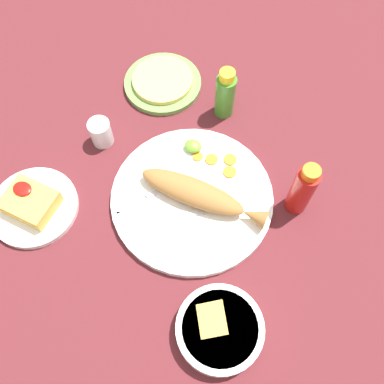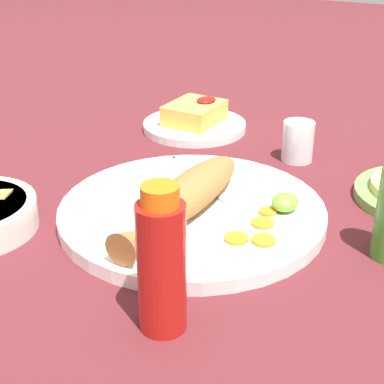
{
  "view_description": "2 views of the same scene",
  "coord_description": "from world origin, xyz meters",
  "px_view_note": "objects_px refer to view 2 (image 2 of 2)",
  "views": [
    {
      "loc": [
        -0.17,
        0.36,
        0.84
      ],
      "look_at": [
        0.0,
        0.0,
        0.04
      ],
      "focal_mm": 40.0,
      "sensor_mm": 36.0,
      "label": 1
    },
    {
      "loc": [
        -0.59,
        -0.34,
        0.37
      ],
      "look_at": [
        0.0,
        0.0,
        0.04
      ],
      "focal_mm": 55.0,
      "sensor_mm": 36.0,
      "label": 2
    }
  ],
  "objects_px": {
    "fork_near": "(165,178)",
    "hot_sauce_bottle_red": "(162,263)",
    "fork_far": "(199,176)",
    "salt_cup": "(298,144)",
    "main_plate": "(192,212)",
    "side_plate_fries": "(194,126)",
    "fried_fish": "(186,195)"
  },
  "relations": [
    {
      "from": "fried_fish",
      "to": "fork_far",
      "type": "xyz_separation_m",
      "value": [
        0.1,
        0.04,
        -0.02
      ]
    },
    {
      "from": "fork_far",
      "to": "salt_cup",
      "type": "distance_m",
      "value": 0.19
    },
    {
      "from": "fork_near",
      "to": "hot_sauce_bottle_red",
      "type": "height_order",
      "value": "hot_sauce_bottle_red"
    },
    {
      "from": "fried_fish",
      "to": "hot_sauce_bottle_red",
      "type": "bearing_deg",
      "value": -157.81
    },
    {
      "from": "salt_cup",
      "to": "fork_far",
      "type": "bearing_deg",
      "value": 153.53
    },
    {
      "from": "side_plate_fries",
      "to": "fork_near",
      "type": "bearing_deg",
      "value": -159.33
    },
    {
      "from": "main_plate",
      "to": "fork_far",
      "type": "bearing_deg",
      "value": 24.1
    },
    {
      "from": "fork_near",
      "to": "side_plate_fries",
      "type": "relative_size",
      "value": 0.9
    },
    {
      "from": "salt_cup",
      "to": "side_plate_fries",
      "type": "height_order",
      "value": "salt_cup"
    },
    {
      "from": "hot_sauce_bottle_red",
      "to": "salt_cup",
      "type": "xyz_separation_m",
      "value": [
        0.46,
        0.04,
        -0.04
      ]
    },
    {
      "from": "main_plate",
      "to": "hot_sauce_bottle_red",
      "type": "relative_size",
      "value": 2.29
    },
    {
      "from": "hot_sauce_bottle_red",
      "to": "side_plate_fries",
      "type": "bearing_deg",
      "value": 26.73
    },
    {
      "from": "hot_sauce_bottle_red",
      "to": "fried_fish",
      "type": "bearing_deg",
      "value": 24.33
    },
    {
      "from": "fried_fish",
      "to": "fork_far",
      "type": "bearing_deg",
      "value": 18.77
    },
    {
      "from": "fried_fish",
      "to": "hot_sauce_bottle_red",
      "type": "distance_m",
      "value": 0.21
    },
    {
      "from": "fork_far",
      "to": "fork_near",
      "type": "bearing_deg",
      "value": 75.58
    },
    {
      "from": "fried_fish",
      "to": "fork_near",
      "type": "bearing_deg",
      "value": 45.73
    },
    {
      "from": "fried_fish",
      "to": "fork_far",
      "type": "height_order",
      "value": "fried_fish"
    },
    {
      "from": "fried_fish",
      "to": "side_plate_fries",
      "type": "height_order",
      "value": "fried_fish"
    },
    {
      "from": "salt_cup",
      "to": "main_plate",
      "type": "bearing_deg",
      "value": 169.21
    },
    {
      "from": "fork_far",
      "to": "side_plate_fries",
      "type": "distance_m",
      "value": 0.25
    },
    {
      "from": "fried_fish",
      "to": "salt_cup",
      "type": "distance_m",
      "value": 0.27
    },
    {
      "from": "hot_sauce_bottle_red",
      "to": "main_plate",
      "type": "bearing_deg",
      "value": 22.81
    },
    {
      "from": "main_plate",
      "to": "fork_far",
      "type": "height_order",
      "value": "fork_far"
    },
    {
      "from": "fork_near",
      "to": "salt_cup",
      "type": "relative_size",
      "value": 2.62
    },
    {
      "from": "fork_far",
      "to": "salt_cup",
      "type": "relative_size",
      "value": 2.44
    },
    {
      "from": "fork_far",
      "to": "salt_cup",
      "type": "bearing_deg",
      "value": -80.71
    },
    {
      "from": "side_plate_fries",
      "to": "fried_fish",
      "type": "bearing_deg",
      "value": -151.86
    },
    {
      "from": "main_plate",
      "to": "fork_near",
      "type": "distance_m",
      "value": 0.09
    },
    {
      "from": "fork_near",
      "to": "salt_cup",
      "type": "distance_m",
      "value": 0.24
    },
    {
      "from": "main_plate",
      "to": "fork_far",
      "type": "relative_size",
      "value": 2.21
    },
    {
      "from": "fork_near",
      "to": "hot_sauce_bottle_red",
      "type": "bearing_deg",
      "value": -176.22
    }
  ]
}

